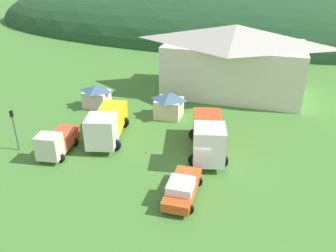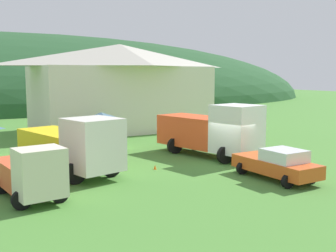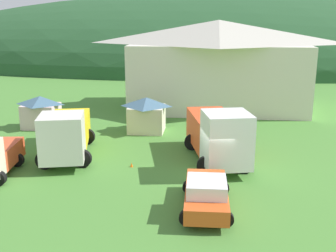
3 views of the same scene
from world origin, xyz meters
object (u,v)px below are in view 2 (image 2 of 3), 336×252
flatbed_truck_yellow (73,145)px  traffic_cone_near_pickup (155,169)px  light_truck_cream (31,173)px  heavy_rig_white (213,130)px  service_pickup_orange (277,164)px  play_shed_cream (102,130)px  depot_building (120,86)px

flatbed_truck_yellow → traffic_cone_near_pickup: bearing=59.4°
light_truck_cream → heavy_rig_white: 13.12m
flatbed_truck_yellow → service_pickup_orange: flatbed_truck_yellow is taller
service_pickup_orange → play_shed_cream: bearing=-161.0°
service_pickup_orange → heavy_rig_white: bearing=173.6°
depot_building → heavy_rig_white: bearing=-90.6°
depot_building → traffic_cone_near_pickup: size_ratio=32.58×
depot_building → service_pickup_orange: depot_building is taller
play_shed_cream → traffic_cone_near_pickup: 8.01m
light_truck_cream → service_pickup_orange: 12.29m
light_truck_cream → heavy_rig_white: size_ratio=0.63×
heavy_rig_white → traffic_cone_near_pickup: bearing=-87.2°
flatbed_truck_yellow → service_pickup_orange: 11.11m
play_shed_cream → service_pickup_orange: bearing=-69.9°
depot_building → play_shed_cream: 11.23m
service_pickup_orange → traffic_cone_near_pickup: service_pickup_orange is taller
light_truck_cream → play_shed_cream: bearing=138.4°
play_shed_cream → heavy_rig_white: bearing=-50.3°
light_truck_cream → flatbed_truck_yellow: (3.03, 3.73, 0.44)m
light_truck_cream → flatbed_truck_yellow: 4.83m
depot_building → heavy_rig_white: (-0.15, -15.81, -2.54)m
play_shed_cream → service_pickup_orange: 13.94m
light_truck_cream → service_pickup_orange: size_ratio=1.02×
flatbed_truck_yellow → service_pickup_orange: (8.92, -6.58, -0.80)m
traffic_cone_near_pickup → service_pickup_orange: bearing=-49.1°
depot_building → flatbed_truck_yellow: (-9.68, -15.82, -2.72)m
traffic_cone_near_pickup → flatbed_truck_yellow: bearing=162.7°
traffic_cone_near_pickup → play_shed_cream: bearing=92.0°
traffic_cone_near_pickup → heavy_rig_white: bearing=15.2°
heavy_rig_white → service_pickup_orange: size_ratio=1.62×
play_shed_cream → flatbed_truck_yellow: 7.71m
traffic_cone_near_pickup → depot_building: bearing=73.0°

